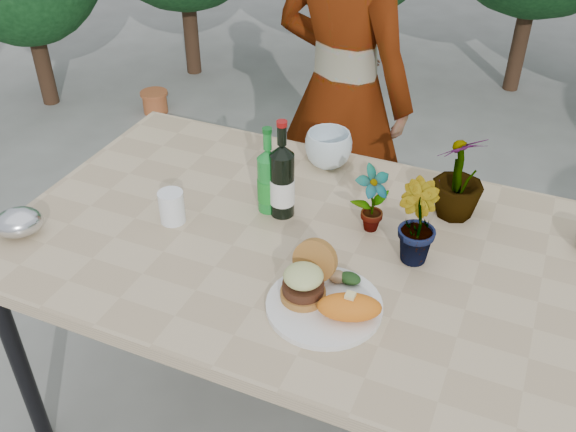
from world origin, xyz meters
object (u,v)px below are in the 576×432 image
at_px(dinner_plate, 324,306).
at_px(patio_table, 299,255).
at_px(wine_bottle, 282,181).
at_px(person, 342,94).

bearing_deg(dinner_plate, patio_table, 124.89).
relative_size(dinner_plate, wine_bottle, 0.95).
bearing_deg(patio_table, dinner_plate, -55.11).
distance_m(patio_table, dinner_plate, 0.28).
bearing_deg(dinner_plate, wine_bottle, 128.10).
height_order(wine_bottle, person, person).
distance_m(patio_table, person, 0.85).
bearing_deg(patio_table, wine_bottle, 134.88).
bearing_deg(person, wine_bottle, 110.49).
height_order(patio_table, dinner_plate, dinner_plate).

